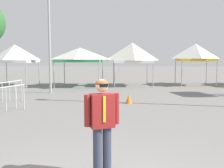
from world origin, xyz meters
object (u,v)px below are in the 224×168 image
Objects in this scene: person_foreground at (102,121)px; light_pole_opposite_side at (49,0)px; canopy_tent_far_left at (15,54)px; traffic_cone_lot_center at (129,99)px; crowd_barrier_near_person at (9,88)px; canopy_tent_right_of_center at (195,53)px; canopy_tent_center at (80,55)px; crowd_barrier_by_lift at (6,95)px; canopy_tent_far_right at (132,53)px.

light_pole_opposite_side is (-4.23, 11.19, 4.63)m from person_foreground.
canopy_tent_far_left is 11.88m from traffic_cone_lot_center.
light_pole_opposite_side reaches higher than crowd_barrier_near_person.
traffic_cone_lot_center is (-5.49, -8.86, -2.42)m from canopy_tent_right_of_center.
traffic_cone_lot_center is (5.66, 0.41, -0.53)m from crowd_barrier_near_person.
canopy_tent_right_of_center is at bearing 7.99° from canopy_tent_center.
person_foreground is 0.89× the size of crowd_barrier_by_lift.
crowd_barrier_near_person reaches higher than traffic_cone_lot_center.
traffic_cone_lot_center is at bearing -40.65° from canopy_tent_far_left.
canopy_tent_center is 7.52× the size of traffic_cone_lot_center.
canopy_tent_right_of_center is 15.52m from crowd_barrier_by_lift.
light_pole_opposite_side is at bearing -138.81° from canopy_tent_far_right.
canopy_tent_right_of_center reaches higher than canopy_tent_far_left.
canopy_tent_far_left is at bearing 134.39° from light_pole_opposite_side.
canopy_tent_center is 10.38m from crowd_barrier_by_lift.
canopy_tent_center is 1.64× the size of crowd_barrier_near_person.
crowd_barrier_by_lift is at bearing -68.31° from crowd_barrier_near_person.
canopy_tent_far_right is 1.69× the size of crowd_barrier_by_lift.
canopy_tent_far_left is 0.32× the size of light_pole_opposite_side.
canopy_tent_right_of_center is at bearing 5.09° from canopy_tent_far_left.
canopy_tent_far_right is 7.57m from light_pole_opposite_side.
canopy_tent_far_left is 9.23m from canopy_tent_far_right.
canopy_tent_far_right is 8.42m from traffic_cone_lot_center.
canopy_tent_far_right reaches higher than crowd_barrier_by_lift.
crowd_barrier_by_lift is (-1.10, -10.19, -1.69)m from canopy_tent_center.
crowd_barrier_near_person is at bearing 111.69° from crowd_barrier_by_lift.
canopy_tent_far_right is 15.86m from person_foreground.
canopy_tent_center is 1.01× the size of canopy_tent_far_right.
canopy_tent_center is at bearing 83.86° from crowd_barrier_by_lift.
traffic_cone_lot_center is at bearing 28.63° from crowd_barrier_by_lift.
crowd_barrier_near_person is at bearing -140.27° from canopy_tent_right_of_center.
light_pole_opposite_side is (-1.15, -4.07, 3.22)m from canopy_tent_center.
crowd_barrier_near_person is (-0.83, -3.91, -4.91)m from light_pole_opposite_side.
traffic_cone_lot_center is at bearing 85.53° from person_foreground.
canopy_tent_far_right is at bearing 86.44° from person_foreground.
crowd_barrier_by_lift is (4.05, -10.20, -1.80)m from canopy_tent_far_left.
canopy_tent_right_of_center is 1.61× the size of crowd_barrier_near_person.
person_foreground is at bearing -93.56° from canopy_tent_far_right.
traffic_cone_lot_center is at bearing -92.70° from canopy_tent_far_right.
canopy_tent_far_right is at bearing 87.30° from traffic_cone_lot_center.
canopy_tent_far_left is at bearing -174.91° from canopy_tent_right_of_center.
light_pole_opposite_side reaches higher than crowd_barrier_by_lift.
traffic_cone_lot_center is (8.84, -7.59, -2.33)m from canopy_tent_far_left.
canopy_tent_far_left is 1.63× the size of crowd_barrier_by_lift.
canopy_tent_far_left is 7.19× the size of traffic_cone_lot_center.
traffic_cone_lot_center is at bearing -121.79° from canopy_tent_right_of_center.
crowd_barrier_by_lift is at bearing -96.14° from canopy_tent_center.
crowd_barrier_near_person is (-0.88, 2.20, 0.00)m from crowd_barrier_by_lift.
crowd_barrier_near_person is at bearing -103.89° from canopy_tent_center.
person_foreground reaches higher than traffic_cone_lot_center.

